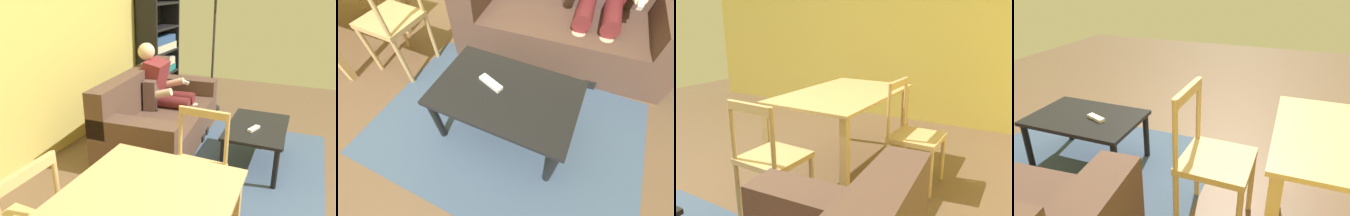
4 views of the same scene
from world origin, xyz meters
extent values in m
cube|color=#D2BE5D|center=(-3.20, 0.00, 1.30)|extent=(0.12, 5.74, 2.59)
cube|color=brown|center=(0.18, 1.75, 0.49)|extent=(0.30, 0.92, 0.20)
cube|color=tan|center=(-1.27, 0.99, 0.75)|extent=(1.41, 0.88, 0.02)
cube|color=tan|center=(-1.92, 0.60, 0.37)|extent=(0.06, 0.06, 0.73)
cube|color=tan|center=(-0.61, 0.60, 0.37)|extent=(0.06, 0.06, 0.73)
cube|color=tan|center=(-1.92, 1.38, 0.37)|extent=(0.06, 0.06, 0.73)
cube|color=tan|center=(-0.61, 1.38, 0.37)|extent=(0.06, 0.06, 0.73)
cube|color=tan|center=(-1.27, 1.73, 0.43)|extent=(0.42, 0.42, 0.04)
cylinder|color=tan|center=(-1.07, 1.92, 0.22)|extent=(0.04, 0.04, 0.43)
cylinder|color=tan|center=(-1.45, 1.92, 0.22)|extent=(0.04, 0.04, 0.43)
cylinder|color=tan|center=(-1.08, 1.54, 0.22)|extent=(0.04, 0.04, 0.43)
cylinder|color=tan|center=(-1.46, 1.54, 0.22)|extent=(0.04, 0.04, 0.43)
cylinder|color=tan|center=(-1.08, 1.54, 0.68)|extent=(0.03, 0.03, 0.49)
cylinder|color=tan|center=(-1.46, 1.54, 0.68)|extent=(0.03, 0.03, 0.49)
cube|color=tan|center=(-1.27, 1.54, 0.89)|extent=(0.38, 0.04, 0.06)
cube|color=tan|center=(-0.26, 0.99, 0.46)|extent=(0.43, 0.43, 0.04)
cylinder|color=tan|center=(-0.44, 1.19, 0.23)|extent=(0.04, 0.04, 0.46)
cylinder|color=tan|center=(-0.46, 0.81, 0.23)|extent=(0.04, 0.04, 0.46)
cylinder|color=tan|center=(-0.06, 1.18, 0.23)|extent=(0.04, 0.04, 0.46)
cylinder|color=tan|center=(-0.08, 0.80, 0.23)|extent=(0.04, 0.04, 0.46)
cylinder|color=tan|center=(-0.06, 1.18, 0.68)|extent=(0.03, 0.03, 0.44)
cylinder|color=tan|center=(-0.08, 0.80, 0.68)|extent=(0.03, 0.03, 0.44)
cube|color=tan|center=(-0.07, 0.99, 0.88)|extent=(0.05, 0.38, 0.06)
camera|label=1|loc=(-2.28, 0.32, 1.77)|focal=34.75mm
camera|label=2|loc=(1.24, -0.05, 1.41)|focal=22.23mm
camera|label=3|loc=(1.34, 2.52, 1.41)|focal=34.38mm
camera|label=4|loc=(-0.60, 2.52, 1.51)|focal=32.79mm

